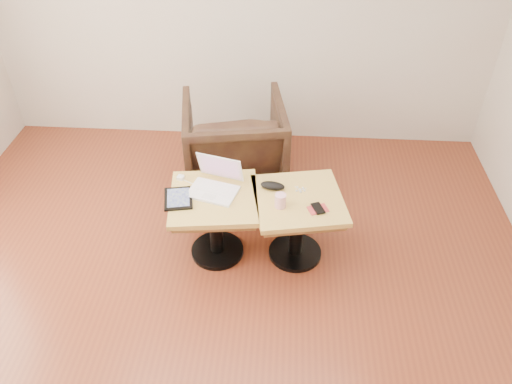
# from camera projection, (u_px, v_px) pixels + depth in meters

# --- Properties ---
(room_shell) EXTENTS (4.52, 4.52, 2.71)m
(room_shell) POSITION_uv_depth(u_px,v_px,m) (197.00, 142.00, 2.42)
(room_shell) COLOR maroon
(room_shell) RESTS_ON ground
(side_table_left) EXTENTS (0.66, 0.66, 0.54)m
(side_table_left) POSITION_uv_depth(u_px,v_px,m) (215.00, 211.00, 3.47)
(side_table_left) COLOR black
(side_table_left) RESTS_ON ground
(side_table_right) EXTENTS (0.69, 0.69, 0.54)m
(side_table_right) POSITION_uv_depth(u_px,v_px,m) (298.00, 213.00, 3.45)
(side_table_right) COLOR black
(side_table_right) RESTS_ON ground
(laptop) EXTENTS (0.39, 0.37, 0.23)m
(laptop) POSITION_uv_depth(u_px,v_px,m) (215.00, 184.00, 3.41)
(laptop) COLOR white
(laptop) RESTS_ON side_table_left
(tablet) EXTENTS (0.23, 0.27, 0.02)m
(tablet) POSITION_uv_depth(u_px,v_px,m) (178.00, 198.00, 3.35)
(tablet) COLOR black
(tablet) RESTS_ON side_table_left
(charging_adapter) EXTENTS (0.05, 0.05, 0.03)m
(charging_adapter) POSITION_uv_depth(u_px,v_px,m) (181.00, 177.00, 3.52)
(charging_adapter) COLOR white
(charging_adapter) RESTS_ON side_table_left
(glasses_case) EXTENTS (0.18, 0.10, 0.05)m
(glasses_case) POSITION_uv_depth(u_px,v_px,m) (273.00, 186.00, 3.43)
(glasses_case) COLOR black
(glasses_case) RESTS_ON side_table_right
(striped_cup) EXTENTS (0.08, 0.08, 0.10)m
(striped_cup) POSITION_uv_depth(u_px,v_px,m) (280.00, 201.00, 3.27)
(striped_cup) COLOR #E6618B
(striped_cup) RESTS_ON side_table_right
(earbuds_tangle) EXTENTS (0.08, 0.06, 0.02)m
(earbuds_tangle) POSITION_uv_depth(u_px,v_px,m) (300.00, 190.00, 3.42)
(earbuds_tangle) COLOR white
(earbuds_tangle) RESTS_ON side_table_right
(phone_on_sleeve) EXTENTS (0.15, 0.13, 0.02)m
(phone_on_sleeve) POSITION_uv_depth(u_px,v_px,m) (318.00, 209.00, 3.27)
(phone_on_sleeve) COLOR maroon
(phone_on_sleeve) RESTS_ON side_table_right
(armchair) EXTENTS (0.94, 0.96, 0.76)m
(armchair) POSITION_uv_depth(u_px,v_px,m) (235.00, 143.00, 4.18)
(armchair) COLOR black
(armchair) RESTS_ON ground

